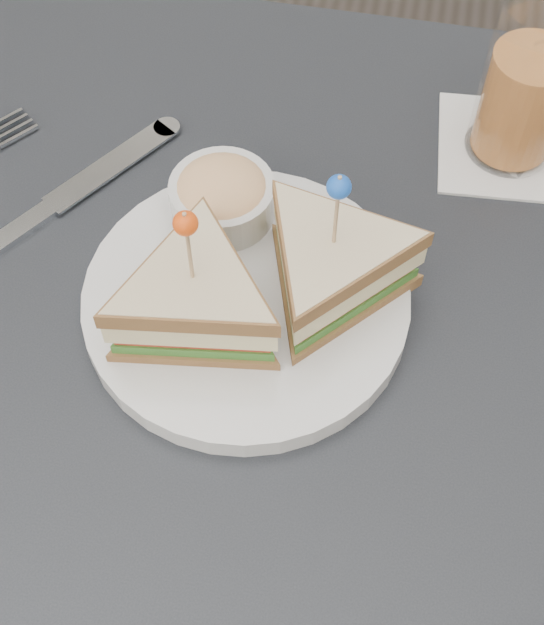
% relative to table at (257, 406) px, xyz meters
% --- Properties ---
extents(ground_plane, '(3.50, 3.50, 0.00)m').
position_rel_table_xyz_m(ground_plane, '(0.00, 0.00, -0.67)').
color(ground_plane, '#3F3833').
extents(table, '(0.80, 0.80, 0.75)m').
position_rel_table_xyz_m(table, '(0.00, 0.00, 0.00)').
color(table, black).
rests_on(table, ground).
extents(plate_meal, '(0.32, 0.32, 0.14)m').
position_rel_table_xyz_m(plate_meal, '(-0.01, 0.04, 0.12)').
color(plate_meal, silver).
rests_on(plate_meal, table).
extents(cutlery_knife, '(0.15, 0.20, 0.01)m').
position_rel_table_xyz_m(cutlery_knife, '(-0.19, 0.11, 0.08)').
color(cutlery_knife, silver).
rests_on(cutlery_knife, table).
extents(drink_set, '(0.13, 0.13, 0.15)m').
position_rel_table_xyz_m(drink_set, '(0.17, 0.25, 0.14)').
color(drink_set, silver).
rests_on(drink_set, table).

